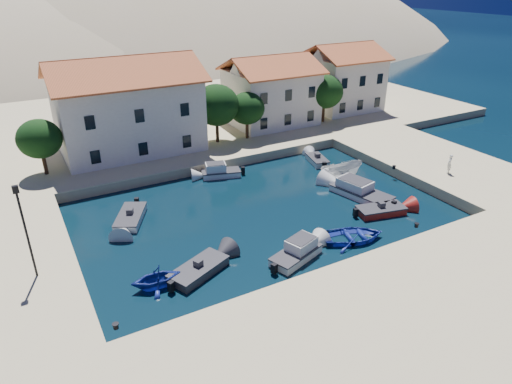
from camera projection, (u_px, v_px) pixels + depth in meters
ground at (337, 274)px, 30.44m from camera, size 400.00×400.00×0.00m
quay_south at (404, 323)px, 25.49m from camera, size 52.00×12.00×1.00m
quay_east at (435, 163)px, 47.05m from camera, size 11.00×20.00×1.00m
quay_west at (11, 272)px, 29.81m from camera, size 8.00×20.00×1.00m
quay_north at (172, 119)px, 61.05m from camera, size 80.00×36.00×1.00m
hills at (143, 116)px, 147.05m from camera, size 254.00×176.00×99.00m
building_left at (127, 104)px, 47.32m from camera, size 14.70×9.45×9.70m
building_mid at (271, 89)px, 56.28m from camera, size 10.50×8.40×8.30m
building_right at (343, 76)px, 62.19m from camera, size 9.45×8.40×8.80m
trees at (229, 107)px, 50.38m from camera, size 37.30×5.30×6.45m
lamppost at (24, 224)px, 27.05m from camera, size 0.35×0.25×6.22m
bollards at (336, 224)px, 34.21m from camera, size 29.36×9.56×0.30m
motorboat_grey_sw at (199, 270)px, 30.43m from camera, size 4.67×3.48×1.25m
cabin_cruiser_south at (296, 253)px, 31.89m from camera, size 4.42×2.98×1.60m
rowboat_south at (353, 240)px, 34.39m from camera, size 5.52×4.62×0.98m
motorboat_red_se at (381, 210)px, 38.04m from camera, size 4.30×2.62×1.25m
cabin_cruiser_east at (361, 192)px, 40.82m from camera, size 3.53×6.05×1.60m
boat_east at (340, 178)px, 44.78m from camera, size 4.69×2.35×1.73m
motorboat_white_ne at (317, 160)px, 48.26m from camera, size 2.29×3.57×1.25m
rowboat_west at (157, 286)px, 29.28m from camera, size 3.36×2.96×1.67m
motorboat_white_west at (131, 217)px, 36.97m from camera, size 3.63×4.64×1.25m
cabin_cruiser_north at (221, 172)px, 44.95m from camera, size 4.06×2.59×1.60m
pedestrian at (449, 164)px, 42.96m from camera, size 0.80×0.77×1.85m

